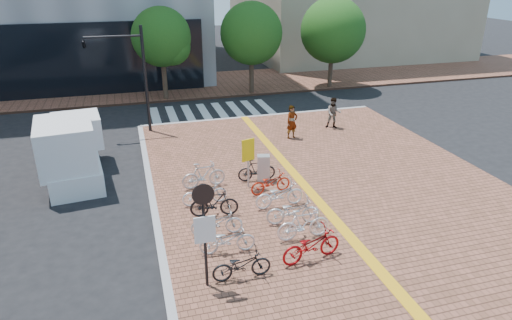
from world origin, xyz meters
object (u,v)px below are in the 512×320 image
object	(u,v)px
pedestrian_b	(334,113)
box_truck	(72,150)
bike_0	(242,265)
pedestrian_a	(292,122)
yellow_sign	(248,154)
notice_sign	(204,224)
bike_5	(204,175)
bike_10	(271,183)
bike_1	(227,240)
bike_11	(257,170)
bike_3	(214,203)
bike_4	(205,193)
bike_8	(293,211)
bike_7	(304,224)
traffic_light_pole	(118,61)
bike_6	(311,245)
utility_box	(263,168)
bike_9	(279,195)
bike_2	(217,222)

from	to	relation	value
pedestrian_b	box_truck	size ratio (longest dim) A/B	0.34
bike_0	pedestrian_a	distance (m)	11.79
yellow_sign	notice_sign	distance (m)	6.27
bike_5	bike_10	xyz separation A→B (m)	(2.40, -1.20, -0.10)
bike_1	bike_11	world-z (taller)	bike_11
bike_3	notice_sign	distance (m)	4.13
bike_0	yellow_sign	distance (m)	5.89
bike_4	notice_sign	xyz separation A→B (m)	(-0.79, -4.73, 1.53)
bike_8	bike_0	bearing A→B (deg)	144.56
bike_7	bike_8	bearing A→B (deg)	-1.56
bike_0	traffic_light_pole	distance (m)	14.40
bike_0	bike_11	distance (m)	6.47
bike_1	yellow_sign	size ratio (longest dim) A/B	0.84
bike_1	bike_5	xyz separation A→B (m)	(0.11, 4.70, 0.08)
bike_6	pedestrian_b	bearing A→B (deg)	-37.42
utility_box	traffic_light_pole	distance (m)	9.90
bike_3	yellow_sign	xyz separation A→B (m)	(1.77, 1.88, 0.91)
notice_sign	box_truck	size ratio (longest dim) A/B	0.63
bike_7	bike_5	bearing A→B (deg)	26.74
bike_7	yellow_sign	distance (m)	4.27
yellow_sign	box_truck	size ratio (longest dim) A/B	0.42
bike_11	traffic_light_pole	xyz separation A→B (m)	(-5.05, 7.62, 3.33)
bike_5	yellow_sign	world-z (taller)	yellow_sign
yellow_sign	bike_6	bearing A→B (deg)	-84.63
bike_0	yellow_sign	world-z (taller)	yellow_sign
bike_3	pedestrian_a	xyz separation A→B (m)	(5.41, 6.83, 0.35)
bike_1	notice_sign	distance (m)	2.27
bike_9	traffic_light_pole	world-z (taller)	traffic_light_pole
bike_8	pedestrian_b	bearing A→B (deg)	-22.47
bike_4	bike_10	size ratio (longest dim) A/B	1.03
bike_0	bike_3	xyz separation A→B (m)	(-0.05, 3.67, 0.07)
pedestrian_a	pedestrian_b	bearing A→B (deg)	4.39
bike_8	pedestrian_a	world-z (taller)	pedestrian_a
notice_sign	traffic_light_pole	bearing A→B (deg)	97.62
pedestrian_b	yellow_sign	distance (m)	8.69
utility_box	bike_2	bearing A→B (deg)	-126.93
bike_2	pedestrian_a	xyz separation A→B (m)	(5.57, 8.04, 0.41)
yellow_sign	bike_2	bearing A→B (deg)	-121.92
bike_7	bike_9	distance (m)	2.27
bike_5	bike_8	xyz separation A→B (m)	(2.42, -3.64, -0.05)
bike_7	bike_8	xyz separation A→B (m)	(0.01, 0.98, -0.05)
yellow_sign	pedestrian_a	bearing A→B (deg)	53.62
bike_8	box_truck	size ratio (longest dim) A/B	0.37
notice_sign	bike_11	bearing A→B (deg)	62.49
bike_9	traffic_light_pole	size ratio (longest dim) A/B	0.34
bike_5	bike_7	world-z (taller)	bike_7
bike_1	pedestrian_a	xyz separation A→B (m)	(5.47, 9.15, 0.41)
bike_0	bike_7	size ratio (longest dim) A/B	0.94
bike_5	notice_sign	world-z (taller)	notice_sign
bike_4	bike_9	distance (m)	2.76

